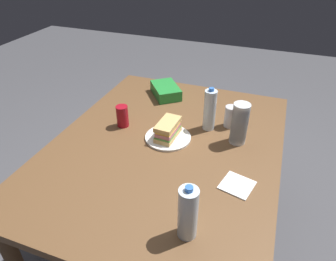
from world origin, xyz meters
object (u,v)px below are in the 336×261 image
plastic_cup_stack (240,124)px  water_bottle_tall (210,110)px  water_bottle_spare (188,213)px  soda_can_red (122,116)px  soda_can_silver (230,117)px  paper_plate (168,137)px  sandwich (168,130)px  dining_table (165,157)px  chip_bag (166,91)px

plastic_cup_stack → water_bottle_tall: bearing=66.4°
water_bottle_spare → soda_can_red: bearing=43.9°
soda_can_red → soda_can_silver: 0.60m
water_bottle_tall → plastic_cup_stack: water_bottle_tall is taller
soda_can_red → water_bottle_tall: water_bottle_tall is taller
paper_plate → water_bottle_tall: 0.27m
sandwich → soda_can_red: 0.28m
dining_table → water_bottle_spare: (-0.49, -0.27, 0.19)m
sandwich → water_bottle_tall: (0.17, -0.18, 0.06)m
dining_table → chip_bag: size_ratio=6.36×
chip_bag → water_bottle_tall: bearing=13.6°
dining_table → chip_bag: 0.56m
paper_plate → chip_bag: 0.50m
paper_plate → plastic_cup_stack: bearing=-74.5°
chip_bag → soda_can_silver: soda_can_silver is taller
sandwich → water_bottle_tall: water_bottle_tall is taller
soda_can_red → plastic_cup_stack: (0.06, -0.63, 0.05)m
sandwich → water_bottle_spare: 0.61m
soda_can_red → water_bottle_spare: bearing=-136.1°
water_bottle_tall → water_bottle_spare: (-0.71, -0.10, -0.01)m
water_bottle_tall → soda_can_silver: water_bottle_tall is taller
dining_table → water_bottle_tall: (0.22, -0.17, 0.20)m
dining_table → water_bottle_tall: 0.35m
paper_plate → soda_can_silver: (0.23, -0.28, 0.06)m
chip_bag → water_bottle_spare: size_ratio=0.99×
chip_bag → water_bottle_spare: bearing=-13.1°
dining_table → soda_can_red: bearing=73.4°
sandwich → chip_bag: 0.49m
soda_can_silver → sandwich: bearing=129.1°
dining_table → sandwich: (0.06, 0.01, 0.14)m
paper_plate → water_bottle_spare: size_ratio=1.04×
soda_can_red → water_bottle_tall: bearing=-73.0°
dining_table → water_bottle_tall: bearing=-37.1°
water_bottle_tall → plastic_cup_stack: bearing=-113.6°
chip_bag → water_bottle_tall: water_bottle_tall is taller
chip_bag → soda_can_silver: (-0.23, -0.47, 0.03)m
dining_table → plastic_cup_stack: plastic_cup_stack is taller
water_bottle_spare → soda_can_silver: 0.78m
water_bottle_tall → plastic_cup_stack: 0.19m
dining_table → chip_bag: bearing=20.3°
dining_table → plastic_cup_stack: (0.15, -0.34, 0.19)m
plastic_cup_stack → soda_can_silver: bearing=25.5°
paper_plate → sandwich: sandwich is taller
soda_can_red → chip_bag: size_ratio=0.53×
sandwich → paper_plate: bearing=-156.8°
dining_table → paper_plate: bearing=5.6°
dining_table → sandwich: 0.15m
paper_plate → water_bottle_tall: bearing=-45.6°
dining_table → plastic_cup_stack: 0.42m
chip_bag → dining_table: bearing=-17.3°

